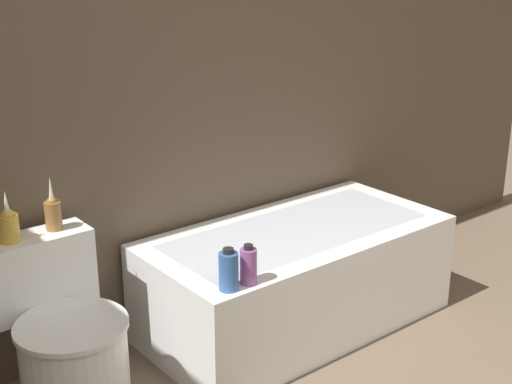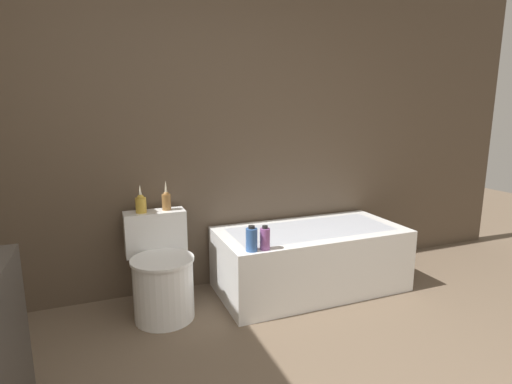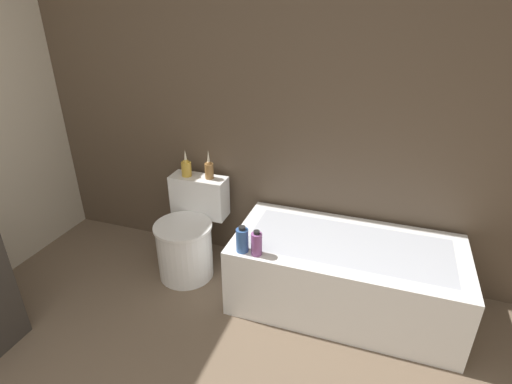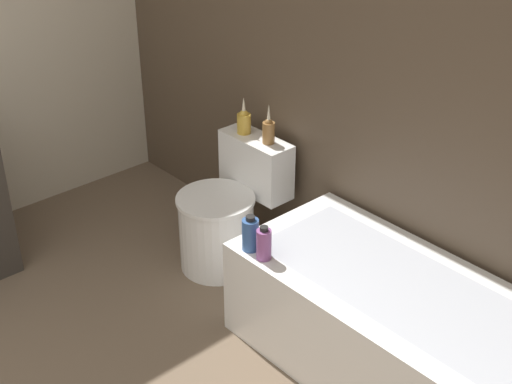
{
  "view_description": "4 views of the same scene",
  "coord_description": "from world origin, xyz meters",
  "views": [
    {
      "loc": [
        -1.3,
        -0.35,
        1.78
      ],
      "look_at": [
        0.39,
        1.76,
        0.84
      ],
      "focal_mm": 50.0,
      "sensor_mm": 36.0,
      "label": 1
    },
    {
      "loc": [
        -0.72,
        -0.69,
        1.42
      ],
      "look_at": [
        0.26,
        1.77,
        0.88
      ],
      "focal_mm": 28.0,
      "sensor_mm": 36.0,
      "label": 2
    },
    {
      "loc": [
        0.95,
        -0.27,
        1.95
      ],
      "look_at": [
        0.23,
        1.82,
        0.85
      ],
      "focal_mm": 28.0,
      "sensor_mm": 36.0,
      "label": 3
    },
    {
      "loc": [
        2.24,
        -0.12,
        2.35
      ],
      "look_at": [
        0.17,
        1.73,
        0.77
      ],
      "focal_mm": 50.0,
      "sensor_mm": 36.0,
      "label": 4
    }
  ],
  "objects": [
    {
      "name": "shampoo_bottle_short",
      "position": [
        0.29,
        1.68,
        0.58
      ],
      "size": [
        0.07,
        0.07,
        0.17
      ],
      "color": "#8C4C8C",
      "rests_on": "bathtub"
    },
    {
      "name": "vase_silver",
      "position": [
        -0.27,
        2.22,
        0.78
      ],
      "size": [
        0.07,
        0.07,
        0.22
      ],
      "color": "olive",
      "rests_on": "toilet"
    },
    {
      "name": "wall_back_tiled",
      "position": [
        0.0,
        2.39,
        1.3
      ],
      "size": [
        6.4,
        0.06,
        2.6
      ],
      "color": "brown",
      "rests_on": "ground_plane"
    },
    {
      "name": "toilet",
      "position": [
        -0.37,
        1.99,
        0.3
      ],
      "size": [
        0.44,
        0.59,
        0.7
      ],
      "color": "white",
      "rests_on": "ground"
    },
    {
      "name": "shampoo_bottle_tall",
      "position": [
        0.19,
        1.68,
        0.58
      ],
      "size": [
        0.08,
        0.08,
        0.18
      ],
      "color": "#335999",
      "rests_on": "bathtub"
    },
    {
      "name": "bathtub",
      "position": [
        0.82,
        1.97,
        0.25
      ],
      "size": [
        1.49,
        0.73,
        0.5
      ],
      "color": "white",
      "rests_on": "ground"
    },
    {
      "name": "vase_gold",
      "position": [
        -0.46,
        2.21,
        0.77
      ],
      "size": [
        0.08,
        0.08,
        0.21
      ],
      "color": "gold",
      "rests_on": "toilet"
    }
  ]
}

